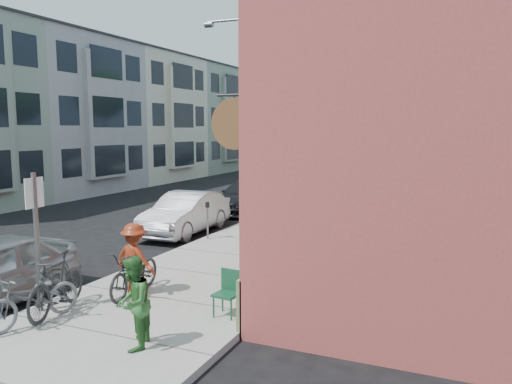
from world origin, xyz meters
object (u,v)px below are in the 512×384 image
at_px(patron_green, 133,303).
at_px(parking_meter_near, 207,214).
at_px(patio_chair_a, 283,263).
at_px(car_4, 315,176).
at_px(car_2, 246,196).
at_px(utility_pole_near, 263,88).
at_px(patron_grey, 312,220).
at_px(car_3, 280,183).
at_px(car_1, 186,213).
at_px(cyclist, 135,259).
at_px(parked_bike_b, 34,298).
at_px(parked_bike_a, 57,284).
at_px(sign_post, 36,229).
at_px(bus, 296,159).
at_px(parking_meter_far, 291,187).
at_px(tree_leafy_mid, 329,88).
at_px(patio_chair_b, 227,294).
at_px(tree_bare, 294,148).
at_px(tree_leafy_far, 362,86).

bearing_deg(patron_green, parking_meter_near, 179.88).
height_order(patio_chair_a, car_4, car_4).
height_order(patron_green, car_2, patron_green).
bearing_deg(utility_pole_near, car_4, 97.15).
height_order(patron_grey, car_3, patron_grey).
bearing_deg(car_1, car_3, 89.45).
bearing_deg(cyclist, utility_pole_near, -77.23).
bearing_deg(parked_bike_b, parked_bike_a, 101.67).
height_order(sign_post, utility_pole_near, utility_pole_near).
distance_m(car_4, bus, 7.64).
xyz_separation_m(sign_post, car_4, (-1.55, 24.29, -1.11)).
distance_m(parking_meter_far, patron_green, 16.32).
bearing_deg(parked_bike_a, patio_chair_a, 33.84).
height_order(patron_grey, patron_green, patron_grey).
bearing_deg(car_3, patio_chair_a, -64.39).
relative_size(tree_leafy_mid, car_2, 1.61).
xyz_separation_m(patio_chair_a, cyclist, (-2.67, -2.22, 0.36)).
relative_size(car_2, bus, 0.52).
relative_size(sign_post, car_4, 0.64).
distance_m(patio_chair_b, car_1, 8.65).
xyz_separation_m(tree_leafy_mid, patron_grey, (3.16, -13.22, -4.92)).
distance_m(parking_meter_far, car_2, 2.49).
bearing_deg(tree_bare, utility_pole_near, -98.92).
height_order(parking_meter_near, parked_bike_a, parking_meter_near).
distance_m(patio_chair_b, parked_bike_b, 3.63).
xyz_separation_m(sign_post, tree_leafy_far, (0.45, 28.84, 4.95)).
relative_size(parked_bike_a, car_3, 0.38).
xyz_separation_m(tree_leafy_far, car_1, (-2.04, -20.65, -6.04)).
bearing_deg(patron_grey, tree_bare, -179.60).
xyz_separation_m(patio_chair_a, parked_bike_a, (-3.39, -3.78, 0.16)).
height_order(parked_bike_a, bus, bus).
bearing_deg(parked_bike_b, patio_chair_a, 63.68).
xyz_separation_m(tree_bare, patron_green, (2.36, -14.89, -1.99)).
distance_m(tree_bare, tree_leafy_far, 15.12).
relative_size(patio_chair_b, parked_bike_a, 0.44).
bearing_deg(parked_bike_a, patron_green, -30.79).
bearing_deg(bus, car_2, -77.94).
height_order(parked_bike_a, car_3, car_3).
xyz_separation_m(parking_meter_far, parked_bike_a, (0.52, -15.35, -0.23)).
xyz_separation_m(tree_leafy_far, cyclist, (0.69, -27.25, -5.83)).
xyz_separation_m(utility_pole_near, car_1, (-1.63, -3.42, -4.66)).
distance_m(parked_bike_a, bus, 31.46).
relative_size(tree_leafy_mid, patio_chair_a, 8.91).
bearing_deg(patio_chair_a, parked_bike_b, -103.92).
relative_size(tree_leafy_far, cyclist, 5.48).
bearing_deg(parked_bike_a, patio_chair_b, 6.71).
xyz_separation_m(parking_meter_far, bus, (-5.06, 15.60, 0.32)).
xyz_separation_m(patron_green, car_2, (-4.36, 14.06, -0.23)).
distance_m(patron_green, bus, 32.65).
distance_m(tree_leafy_mid, bus, 13.19).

